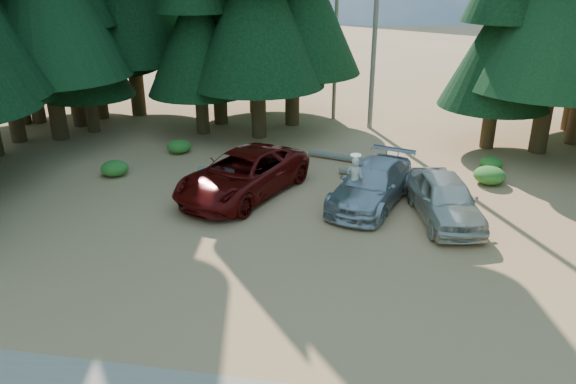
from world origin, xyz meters
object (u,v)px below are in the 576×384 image
at_px(frisbee_player, 355,180).
at_px(log_mid, 347,158).
at_px(silver_minivan_center, 372,184).
at_px(log_left, 246,169).
at_px(red_pickup, 243,174).
at_px(log_right, 393,171).
at_px(silver_minivan_right, 445,198).

height_order(frisbee_player, log_mid, frisbee_player).
distance_m(silver_minivan_center, log_left, 5.65).
height_order(log_left, log_mid, log_mid).
relative_size(log_left, log_mid, 1.11).
xyz_separation_m(red_pickup, log_right, (5.41, 3.09, -0.67)).
distance_m(frisbee_player, log_right, 4.01).
bearing_deg(silver_minivan_center, log_right, 93.89).
bearing_deg(log_mid, silver_minivan_center, -59.13).
bearing_deg(log_right, silver_minivan_right, -78.16).
height_order(red_pickup, silver_minivan_center, red_pickup).
relative_size(red_pickup, frisbee_player, 3.40).
height_order(log_left, log_right, log_left).
bearing_deg(silver_minivan_right, log_left, 144.82).
height_order(silver_minivan_right, frisbee_player, frisbee_player).
xyz_separation_m(frisbee_player, log_left, (-4.53, 2.89, -0.93)).
bearing_deg(silver_minivan_center, silver_minivan_right, -3.80).
bearing_deg(log_right, frisbee_player, -120.48).
distance_m(silver_minivan_center, silver_minivan_right, 2.58).
distance_m(silver_minivan_right, frisbee_player, 3.03).
distance_m(frisbee_player, log_left, 5.45).
bearing_deg(silver_minivan_center, log_mid, 122.62).
relative_size(frisbee_player, log_right, 0.40).
bearing_deg(silver_minivan_center, frisbee_player, -118.55).
distance_m(red_pickup, silver_minivan_center, 4.64).
bearing_deg(log_mid, frisbee_player, -67.49).
relative_size(log_mid, log_right, 0.82).
bearing_deg(frisbee_player, log_left, -22.36).
height_order(red_pickup, log_right, red_pickup).
bearing_deg(silver_minivan_right, silver_minivan_center, 146.78).
bearing_deg(log_mid, red_pickup, -113.09).
distance_m(red_pickup, log_mid, 5.59).
bearing_deg(red_pickup, log_mid, 72.34).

